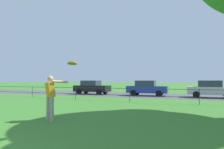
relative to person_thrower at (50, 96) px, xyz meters
The scene contains 7 objects.
street_strip 14.14m from the person_thrower, 86.45° to the left, with size 80.00×7.09×0.01m, color #4C4C51.
park_fence 7.59m from the person_thrower, 83.39° to the left, with size 37.04×0.04×1.00m.
person_thrower is the anchor object (origin of this frame).
frisbee 2.63m from the person_thrower, 36.31° to the right, with size 0.37×0.37×0.08m.
car_black_right 14.37m from the person_thrower, 111.84° to the left, with size 4.01×1.84×1.54m.
car_blue_far_left 13.45m from the person_thrower, 86.17° to the left, with size 4.05×1.91×1.54m.
car_silver_center 14.89m from the person_thrower, 63.25° to the left, with size 4.05×1.92×1.54m.
Camera 1 is at (4.08, -1.07, 1.53)m, focal length 30.72 mm.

